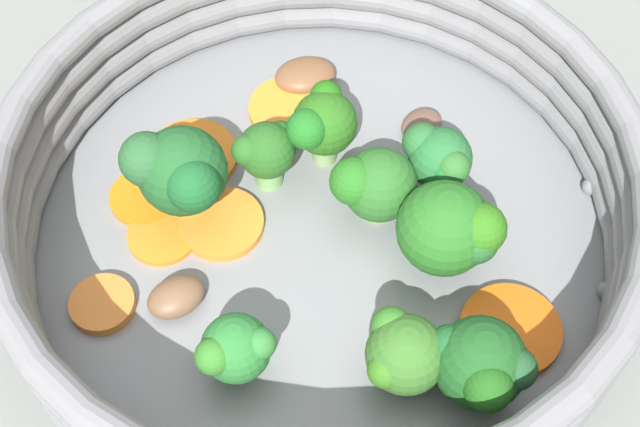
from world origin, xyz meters
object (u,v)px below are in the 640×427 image
Objects in this scene: broccoli_floret_2 at (451,230)px; mushroom_piece_1 at (422,124)px; broccoli_floret_3 at (403,353)px; broccoli_floret_5 at (371,184)px; carrot_slice_3 at (102,304)px; carrot_slice_6 at (145,196)px; carrot_slice_1 at (192,156)px; mushroom_piece_0 at (176,297)px; broccoli_floret_1 at (178,172)px; mushroom_piece_2 at (305,75)px; broccoli_floret_8 at (439,159)px; carrot_slice_0 at (290,109)px; carrot_slice_4 at (221,225)px; carrot_slice_2 at (162,235)px; skillet at (320,239)px; broccoli_floret_7 at (481,365)px; broccoli_floret_6 at (266,151)px; broccoli_floret_0 at (318,123)px; carrot_slice_5 at (510,331)px; broccoli_floret_4 at (235,350)px.

mushroom_piece_1 is at bearing -173.06° from broccoli_floret_2.
broccoli_floret_2 is 1.25× the size of broccoli_floret_3.
broccoli_floret_5 is (-0.09, -0.02, 0.00)m from broccoli_floret_3.
carrot_slice_3 is 0.17m from broccoli_floret_2.
carrot_slice_6 is at bearing 171.27° from carrot_slice_3.
mushroom_piece_0 is (0.09, 0.00, 0.01)m from carrot_slice_1.
carrot_slice_1 is at bearing -176.15° from broccoli_floret_1.
mushroom_piece_2 is (-0.03, -0.06, 0.00)m from mushroom_piece_1.
mushroom_piece_0 is at bearing -59.05° from broccoli_floret_8.
broccoli_floret_8 is at bearing 116.10° from carrot_slice_3.
carrot_slice_3 is 0.06m from carrot_slice_6.
carrot_slice_0 is 1.11× the size of broccoli_floret_8.
carrot_slice_2 is at bearing -76.69° from carrot_slice_4.
carrot_slice_1 is (-0.04, -0.07, 0.01)m from skillet.
broccoli_floret_1 is (-0.01, -0.02, 0.03)m from carrot_slice_4.
broccoli_floret_7 reaches higher than mushroom_piece_1.
broccoli_floret_5 reaches higher than carrot_slice_2.
broccoli_floret_1 is at bearing -58.44° from broccoli_floret_6.
carrot_slice_3 is at bearing -28.30° from carrot_slice_2.
carrot_slice_6 is 0.11m from mushroom_piece_2.
broccoli_floret_6 is at bearing -137.88° from broccoli_floret_7.
carrot_slice_3 is 0.07m from broccoli_floret_1.
broccoli_floret_0 is 1.14× the size of broccoli_floret_6.
carrot_slice_1 is 1.16× the size of broccoli_floret_3.
carrot_slice_2 is at bearing -9.09° from carrot_slice_1.
broccoli_floret_0 is (0.03, 0.02, 0.03)m from carrot_slice_0.
carrot_slice_6 is at bearing -125.20° from broccoli_floret_3.
carrot_slice_4 is 0.05m from mushroom_piece_0.
carrot_slice_0 is 0.09m from carrot_slice_6.
skillet is 0.09m from mushroom_piece_1.
carrot_slice_5 is 0.17m from broccoli_floret_1.
mushroom_piece_2 is at bearing 173.80° from broccoli_floret_4.
mushroom_piece_1 is at bearing 142.93° from skillet.
mushroom_piece_1 is (-0.08, -0.01, -0.03)m from broccoli_floret_2.
broccoli_floret_7 is at bearing 25.56° from mushroom_piece_2.
mushroom_piece_0 is (0.06, -0.09, -0.02)m from broccoli_floret_5.
carrot_slice_2 is at bearing -78.85° from broccoli_floret_5.
mushroom_piece_1 reaches higher than carrot_slice_5.
mushroom_piece_2 is at bearing -146.85° from broccoli_floret_2.
carrot_slice_0 is 1.06× the size of broccoli_floret_5.
mushroom_piece_2 is at bearing -169.20° from broccoli_floret_0.
carrot_slice_3 reaches higher than carrot_slice_6.
broccoli_floret_3 is (0.08, 0.04, 0.03)m from skillet.
broccoli_floret_6 reaches higher than carrot_slice_6.
broccoli_floret_3 reaches higher than skillet.
broccoli_floret_8 is at bearing 105.39° from carrot_slice_4.
broccoli_floret_4 reaches higher than carrot_slice_4.
broccoli_floret_2 reaches higher than carrot_slice_5.
broccoli_floret_2 reaches higher than carrot_slice_4.
broccoli_floret_6 is 1.16× the size of mushroom_piece_2.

